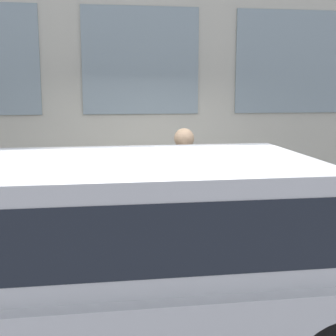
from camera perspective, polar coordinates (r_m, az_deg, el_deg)
name	(u,v)px	position (r m, az deg, el deg)	size (l,w,h in m)	color
ground_plane	(161,291)	(5.56, -0.84, -14.74)	(80.00, 80.00, 0.00)	#47474C
sidewalk	(150,252)	(6.56, -2.18, -10.19)	(2.22, 60.00, 0.14)	gray
fire_hydrant	(151,240)	(5.73, -2.13, -8.77)	(0.28, 0.40, 0.68)	gold
person	(184,178)	(6.19, 1.95, -1.19)	(0.40, 0.26, 1.65)	#232328
parked_truck_silver_near	(121,249)	(3.84, -5.71, -9.77)	(2.04, 4.79, 1.75)	black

